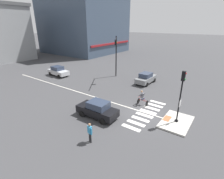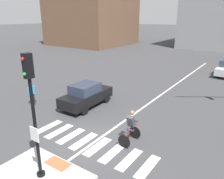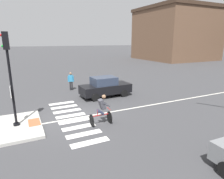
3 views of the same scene
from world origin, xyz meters
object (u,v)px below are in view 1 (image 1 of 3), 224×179
object	(u,v)px
signal_pole	(181,93)
car_silver_eastbound_distant	(58,71)
car_grey_cross_right	(146,78)
car_black_westbound_near	(97,109)
cyclist	(142,98)
traffic_light_mast	(116,51)
pedestrian_at_curb_left	(90,131)

from	to	relation	value
signal_pole	car_silver_eastbound_distant	xyz separation A→B (m)	(3.44, 21.29, -2.20)
car_grey_cross_right	car_black_westbound_near	bearing A→B (deg)	-177.72
car_silver_eastbound_distant	cyclist	size ratio (longest dim) A/B	2.49
car_silver_eastbound_distant	cyclist	distance (m)	17.16
traffic_light_mast	pedestrian_at_curb_left	bearing A→B (deg)	-152.41
pedestrian_at_curb_left	car_black_westbound_near	bearing A→B (deg)	31.56
signal_pole	traffic_light_mast	bearing A→B (deg)	56.45
car_black_westbound_near	pedestrian_at_curb_left	xyz separation A→B (m)	(-3.26, -2.00, 0.17)
car_grey_cross_right	car_black_westbound_near	size ratio (longest dim) A/B	1.00
traffic_light_mast	car_silver_eastbound_distant	size ratio (longest dim) A/B	1.60
car_silver_eastbound_distant	car_black_westbound_near	world-z (taller)	same
car_silver_eastbound_distant	car_grey_cross_right	size ratio (longest dim) A/B	1.01
car_silver_eastbound_distant	car_black_westbound_near	xyz separation A→B (m)	(-6.82, -14.68, 0.00)
car_black_westbound_near	cyclist	world-z (taller)	cyclist
car_black_westbound_near	cyclist	xyz separation A→B (m)	(4.93, -2.37, 0.06)
cyclist	signal_pole	bearing A→B (deg)	-110.05
car_grey_cross_right	pedestrian_at_curb_left	distance (m)	15.45
signal_pole	car_black_westbound_near	world-z (taller)	signal_pole
pedestrian_at_curb_left	cyclist	bearing A→B (deg)	-2.58
cyclist	pedestrian_at_curb_left	bearing A→B (deg)	177.42
car_grey_cross_right	signal_pole	bearing A→B (deg)	-140.51
pedestrian_at_curb_left	car_grey_cross_right	bearing A→B (deg)	9.24
car_grey_cross_right	traffic_light_mast	bearing A→B (deg)	94.37
signal_pole	cyclist	distance (m)	5.00
car_silver_eastbound_distant	pedestrian_at_curb_left	size ratio (longest dim) A/B	2.50
car_silver_eastbound_distant	signal_pole	bearing A→B (deg)	-99.19
car_silver_eastbound_distant	cyclist	world-z (taller)	cyclist
pedestrian_at_curb_left	signal_pole	bearing A→B (deg)	-34.78
cyclist	car_silver_eastbound_distant	bearing A→B (deg)	83.66
traffic_light_mast	car_silver_eastbound_distant	world-z (taller)	traffic_light_mast
car_silver_eastbound_distant	car_grey_cross_right	world-z (taller)	same
cyclist	pedestrian_at_curb_left	world-z (taller)	cyclist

